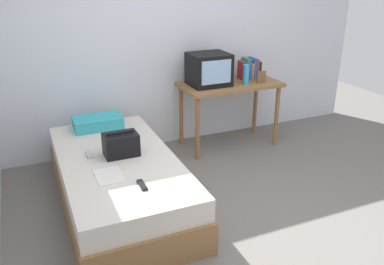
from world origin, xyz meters
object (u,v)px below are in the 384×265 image
object	(u,v)px
handbag	(121,144)
remote_dark	(142,185)
bed	(119,181)
picture_frame	(261,77)
remote_silver	(89,155)
water_bottle	(246,75)
book_row	(249,69)
tv	(209,69)
magazine	(109,176)
pillow	(98,122)
desk	(230,91)

from	to	relation	value
handbag	remote_dark	xyz separation A→B (m)	(0.00, -0.61, -0.09)
bed	picture_frame	size ratio (longest dim) A/B	14.45
remote_dark	remote_silver	bearing A→B (deg)	111.31
water_bottle	book_row	distance (m)	0.28
tv	magazine	distance (m)	1.89
bed	remote_dark	world-z (taller)	remote_dark
remote_silver	remote_dark	bearing A→B (deg)	-68.69
tv	handbag	xyz separation A→B (m)	(-1.24, -0.80, -0.38)
tv	pillow	size ratio (longest dim) A/B	0.90
picture_frame	pillow	bearing A→B (deg)	176.66
book_row	handbag	xyz separation A→B (m)	(-1.81, -0.87, -0.32)
remote_silver	picture_frame	bearing A→B (deg)	14.39
bed	water_bottle	bearing A→B (deg)	22.06
bed	pillow	distance (m)	0.83
handbag	water_bottle	bearing A→B (deg)	21.62
desk	magazine	bearing A→B (deg)	-146.30
book_row	magazine	size ratio (longest dim) A/B	0.89
handbag	book_row	bearing A→B (deg)	25.66
book_row	magazine	world-z (taller)	book_row
picture_frame	tv	bearing A→B (deg)	164.19
picture_frame	handbag	xyz separation A→B (m)	(-1.83, -0.63, -0.27)
desk	tv	distance (m)	0.39
water_bottle	picture_frame	distance (m)	0.20
tv	water_bottle	xyz separation A→B (m)	(0.40, -0.15, -0.07)
book_row	water_bottle	bearing A→B (deg)	-128.24
desk	book_row	bearing A→B (deg)	16.16
bed	water_bottle	xyz separation A→B (m)	(1.68, 0.68, 0.66)
desk	water_bottle	distance (m)	0.28
water_bottle	magazine	world-z (taller)	water_bottle
tv	pillow	xyz separation A→B (m)	(-1.30, -0.06, -0.42)
remote_dark	remote_silver	distance (m)	0.75
remote_silver	water_bottle	bearing A→B (deg)	16.26
tv	remote_dark	bearing A→B (deg)	-131.17
pillow	remote_silver	bearing A→B (deg)	-107.76
book_row	pillow	world-z (taller)	book_row
handbag	magazine	world-z (taller)	handbag
tv	remote_silver	world-z (taller)	tv
bed	tv	world-z (taller)	tv
remote_silver	desk	bearing A→B (deg)	21.21
bed	handbag	distance (m)	0.35
bed	tv	distance (m)	1.69
handbag	remote_dark	world-z (taller)	handbag
water_bottle	pillow	size ratio (longest dim) A/B	0.47
book_row	pillow	size ratio (longest dim) A/B	0.53
bed	pillow	xyz separation A→B (m)	(-0.01, 0.78, 0.30)
water_bottle	remote_silver	distance (m)	2.02
bed	remote_dark	distance (m)	0.63
water_bottle	magazine	bearing A→B (deg)	-151.35
tv	remote_silver	distance (m)	1.73
bed	book_row	bearing A→B (deg)	25.93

